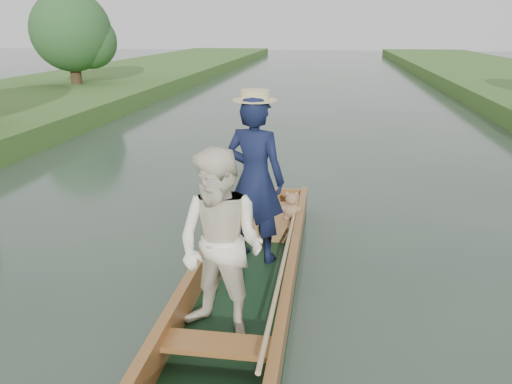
# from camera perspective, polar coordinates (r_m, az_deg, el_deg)

# --- Properties ---
(ground) EXTENTS (120.00, 120.00, 0.00)m
(ground) POSITION_cam_1_polar(r_m,az_deg,el_deg) (5.96, -0.86, -10.54)
(ground) COLOR #283D30
(ground) RESTS_ON ground
(trees_far) EXTENTS (22.69, 16.99, 4.70)m
(trees_far) POSITION_cam_1_polar(r_m,az_deg,el_deg) (11.73, 6.24, 17.03)
(trees_far) COLOR #47331E
(trees_far) RESTS_ON ground
(punt) EXTENTS (1.16, 5.00, 2.17)m
(punt) POSITION_cam_1_polar(r_m,az_deg,el_deg) (5.49, -1.38, -4.50)
(punt) COLOR black
(punt) RESTS_ON ground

